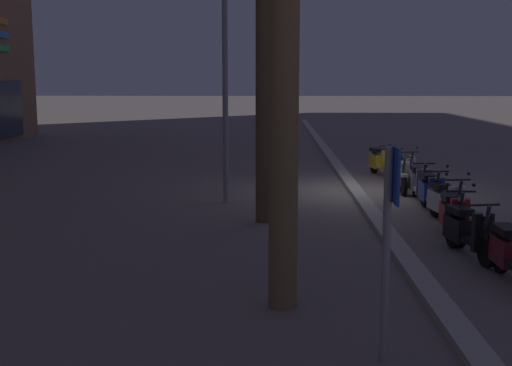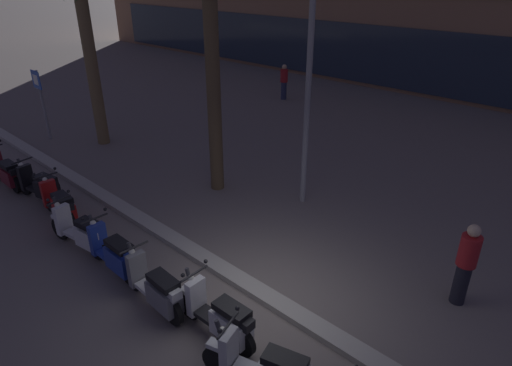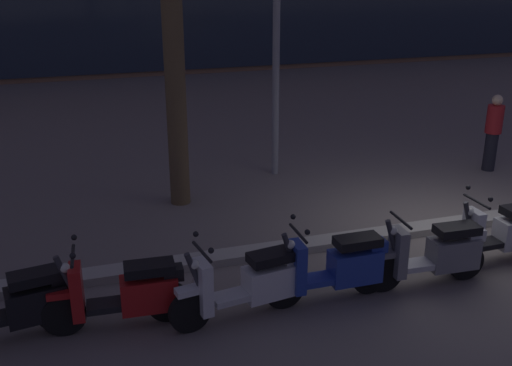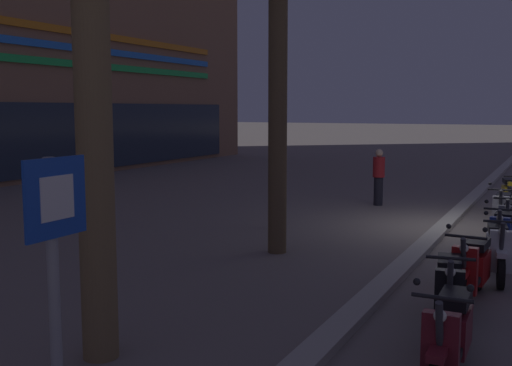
{
  "view_description": "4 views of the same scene",
  "coord_description": "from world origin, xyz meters",
  "views": [
    {
      "loc": [
        -18.16,
        2.46,
        3.12
      ],
      "look_at": [
        -4.45,
        2.8,
        0.93
      ],
      "focal_mm": 46.32,
      "sensor_mm": 36.0,
      "label": 1
    },
    {
      "loc": [
        4.15,
        -4.56,
        5.44
      ],
      "look_at": [
        -2.18,
        2.25,
        0.88
      ],
      "focal_mm": 30.78,
      "sensor_mm": 36.0,
      "label": 2
    },
    {
      "loc": [
        -5.77,
        -7.58,
        4.2
      ],
      "look_at": [
        -3.27,
        0.28,
        1.13
      ],
      "focal_mm": 42.25,
      "sensor_mm": 36.0,
      "label": 3
    },
    {
      "loc": [
        -14.5,
        -2.18,
        2.75
      ],
      "look_at": [
        -4.39,
        2.89,
        1.38
      ],
      "focal_mm": 42.84,
      "sensor_mm": 36.0,
      "label": 4
    }
  ],
  "objects": [
    {
      "name": "scooter_blue_mid_front",
      "position": [
        -2.67,
        -1.29,
        0.46
      ],
      "size": [
        1.73,
        0.56,
        1.17
      ],
      "color": "black",
      "rests_on": "ground"
    },
    {
      "name": "curb_strip",
      "position": [
        0.0,
        0.16,
        0.06
      ],
      "size": [
        60.0,
        0.36,
        0.12
      ],
      "primitive_type": "cube",
      "color": "#ADA89E",
      "rests_on": "ground"
    },
    {
      "name": "scooter_grey_second_in_line",
      "position": [
        -1.22,
        -1.34,
        0.45
      ],
      "size": [
        1.77,
        0.56,
        1.04
      ],
      "color": "black",
      "rests_on": "ground"
    },
    {
      "name": "scooter_white_lead_nearest",
      "position": [
        0.11,
        -1.06,
        0.45
      ],
      "size": [
        1.74,
        0.56,
        1.17
      ],
      "color": "black",
      "rests_on": "ground"
    },
    {
      "name": "scooter_red_far_back",
      "position": [
        -5.34,
        -1.11,
        0.45
      ],
      "size": [
        1.75,
        0.56,
        1.17
      ],
      "color": "black",
      "rests_on": "ground"
    },
    {
      "name": "pedestrian_window_shopping",
      "position": [
        2.59,
        2.46,
        0.85
      ],
      "size": [
        0.34,
        0.34,
        1.62
      ],
      "color": "black",
      "rests_on": "ground"
    },
    {
      "name": "scooter_white_tail_end",
      "position": [
        -3.87,
        -1.33,
        0.44
      ],
      "size": [
        1.82,
        0.62,
        1.17
      ],
      "color": "black",
      "rests_on": "ground"
    },
    {
      "name": "scooter_black_mid_centre",
      "position": [
        -6.65,
        -0.99,
        0.44
      ],
      "size": [
        1.8,
        0.64,
        1.04
      ],
      "color": "black",
      "rests_on": "ground"
    },
    {
      "name": "ground_plane",
      "position": [
        0.0,
        0.0,
        0.0
      ],
      "size": [
        200.0,
        200.0,
        0.0
      ],
      "primitive_type": "plane",
      "color": "slate"
    }
  ]
}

